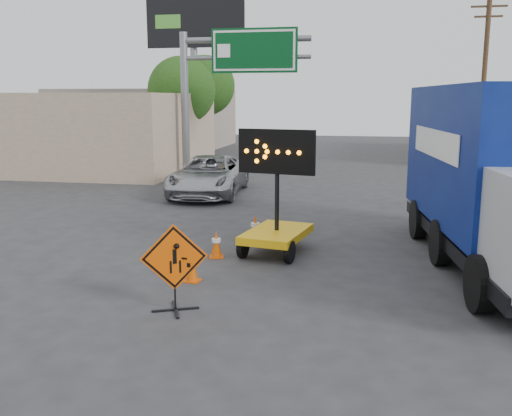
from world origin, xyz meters
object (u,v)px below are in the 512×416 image
(box_truck, at_px, (501,187))
(construction_sign, at_px, (174,265))
(arrow_board, at_px, (277,226))
(pickup_truck, at_px, (209,176))

(box_truck, bearing_deg, construction_sign, -153.85)
(construction_sign, distance_m, box_truck, 7.50)
(construction_sign, height_order, arrow_board, arrow_board)
(construction_sign, distance_m, pickup_truck, 12.55)
(arrow_board, xyz_separation_m, pickup_truck, (-4.01, 7.99, 0.09))
(box_truck, bearing_deg, pickup_truck, 131.23)
(construction_sign, bearing_deg, box_truck, 8.74)
(construction_sign, bearing_deg, pickup_truck, 78.93)
(pickup_truck, xyz_separation_m, box_truck, (9.09, -8.17, 1.08))
(construction_sign, height_order, box_truck, box_truck)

